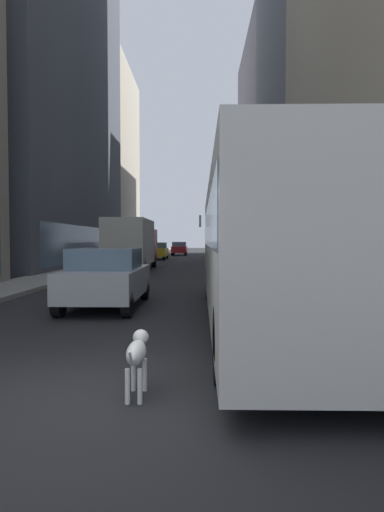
{
  "coord_description": "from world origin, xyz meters",
  "views": [
    {
      "loc": [
        1.36,
        -4.76,
        1.85
      ],
      "look_at": [
        1.12,
        7.13,
        1.4
      ],
      "focal_mm": 29.9,
      "sensor_mm": 36.0,
      "label": 1
    }
  ],
  "objects_px": {
    "transit_bus": "(265,243)",
    "car_red_coupe": "(179,248)",
    "car_yellow_taxi": "(157,251)",
    "box_truck": "(132,243)",
    "car_grey_wagon": "(214,250)",
    "dalmatian_dog": "(137,352)",
    "car_black_suv": "(217,252)",
    "car_silver_sedan": "(107,278)"
  },
  "relations": [
    {
      "from": "transit_bus",
      "to": "car_silver_sedan",
      "type": "bearing_deg",
      "value": 153.93
    },
    {
      "from": "car_black_suv",
      "to": "car_red_coupe",
      "type": "height_order",
      "value": "same"
    },
    {
      "from": "car_silver_sedan",
      "to": "box_truck",
      "type": "height_order",
      "value": "box_truck"
    },
    {
      "from": "car_red_coupe",
      "to": "car_grey_wagon",
      "type": "distance_m",
      "value": 7.63
    },
    {
      "from": "transit_bus",
      "to": "car_silver_sedan",
      "type": "height_order",
      "value": "transit_bus"
    },
    {
      "from": "car_black_suv",
      "to": "car_red_coupe",
      "type": "distance_m",
      "value": 15.8
    },
    {
      "from": "box_truck",
      "to": "car_yellow_taxi",
      "type": "bearing_deg",
      "value": 90.0
    },
    {
      "from": "transit_bus",
      "to": "car_grey_wagon",
      "type": "distance_m",
      "value": 35.59
    },
    {
      "from": "car_silver_sedan",
      "to": "car_black_suv",
      "type": "distance_m",
      "value": 25.15
    },
    {
      "from": "car_red_coupe",
      "to": "car_grey_wagon",
      "type": "bearing_deg",
      "value": -58.37
    },
    {
      "from": "car_red_coupe",
      "to": "car_silver_sedan",
      "type": "bearing_deg",
      "value": -90.0
    },
    {
      "from": "car_black_suv",
      "to": "car_grey_wagon",
      "type": "xyz_separation_m",
      "value": [
        -0.0,
        8.79,
        -0.0
      ]
    },
    {
      "from": "car_grey_wagon",
      "to": "dalmatian_dog",
      "type": "relative_size",
      "value": 4.09
    },
    {
      "from": "car_black_suv",
      "to": "box_truck",
      "type": "relative_size",
      "value": 0.55
    },
    {
      "from": "car_silver_sedan",
      "to": "car_grey_wagon",
      "type": "xyz_separation_m",
      "value": [
        4.0,
        33.62,
        -0.0
      ]
    },
    {
      "from": "car_black_suv",
      "to": "car_silver_sedan",
      "type": "bearing_deg",
      "value": -99.15
    },
    {
      "from": "box_truck",
      "to": "car_red_coupe",
      "type": "bearing_deg",
      "value": 86.47
    },
    {
      "from": "car_red_coupe",
      "to": "box_truck",
      "type": "distance_m",
      "value": 25.97
    },
    {
      "from": "car_silver_sedan",
      "to": "car_black_suv",
      "type": "bearing_deg",
      "value": 80.85
    },
    {
      "from": "transit_bus",
      "to": "box_truck",
      "type": "bearing_deg",
      "value": 109.1
    },
    {
      "from": "transit_bus",
      "to": "car_red_coupe",
      "type": "distance_m",
      "value": 42.27
    },
    {
      "from": "car_red_coupe",
      "to": "car_yellow_taxi",
      "type": "height_order",
      "value": "same"
    },
    {
      "from": "car_red_coupe",
      "to": "dalmatian_dog",
      "type": "height_order",
      "value": "car_red_coupe"
    },
    {
      "from": "car_black_suv",
      "to": "car_yellow_taxi",
      "type": "relative_size",
      "value": 0.93
    },
    {
      "from": "car_red_coupe",
      "to": "car_yellow_taxi",
      "type": "relative_size",
      "value": 0.89
    },
    {
      "from": "car_red_coupe",
      "to": "box_truck",
      "type": "height_order",
      "value": "box_truck"
    },
    {
      "from": "car_grey_wagon",
      "to": "dalmatian_dog",
      "type": "height_order",
      "value": "car_grey_wagon"
    },
    {
      "from": "car_red_coupe",
      "to": "car_yellow_taxi",
      "type": "distance_m",
      "value": 11.19
    },
    {
      "from": "car_grey_wagon",
      "to": "box_truck",
      "type": "distance_m",
      "value": 20.22
    },
    {
      "from": "transit_bus",
      "to": "car_red_coupe",
      "type": "height_order",
      "value": "transit_bus"
    },
    {
      "from": "transit_bus",
      "to": "box_truck",
      "type": "relative_size",
      "value": 1.54
    },
    {
      "from": "box_truck",
      "to": "dalmatian_dog",
      "type": "xyz_separation_m",
      "value": [
        3.4,
        -20.76,
        -1.15
      ]
    },
    {
      "from": "transit_bus",
      "to": "car_red_coupe",
      "type": "relative_size",
      "value": 2.93
    },
    {
      "from": "car_grey_wagon",
      "to": "car_red_coupe",
      "type": "bearing_deg",
      "value": 121.63
    },
    {
      "from": "car_silver_sedan",
      "to": "dalmatian_dog",
      "type": "bearing_deg",
      "value": -74.6
    },
    {
      "from": "car_red_coupe",
      "to": "transit_bus",
      "type": "bearing_deg",
      "value": -84.57
    },
    {
      "from": "car_black_suv",
      "to": "dalmatian_dog",
      "type": "height_order",
      "value": "car_black_suv"
    },
    {
      "from": "transit_bus",
      "to": "car_yellow_taxi",
      "type": "distance_m",
      "value": 31.51
    },
    {
      "from": "car_silver_sedan",
      "to": "car_red_coupe",
      "type": "relative_size",
      "value": 1.02
    },
    {
      "from": "transit_bus",
      "to": "car_grey_wagon",
      "type": "height_order",
      "value": "transit_bus"
    },
    {
      "from": "transit_bus",
      "to": "dalmatian_dog",
      "type": "bearing_deg",
      "value": -115.54
    },
    {
      "from": "car_black_suv",
      "to": "car_yellow_taxi",
      "type": "xyz_separation_m",
      "value": [
        -5.6,
        4.21,
        0.0
      ]
    }
  ]
}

